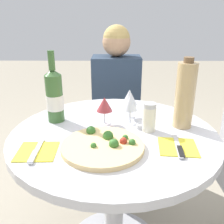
% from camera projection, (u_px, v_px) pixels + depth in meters
% --- Properties ---
extents(dining_table, '(0.93, 0.93, 0.73)m').
position_uv_depth(dining_table, '(114.00, 163.00, 1.20)').
color(dining_table, '#B2B2B7').
rests_on(dining_table, ground_plane).
extents(chair_behind_diner, '(0.37, 0.37, 0.92)m').
position_uv_depth(chair_behind_diner, '(116.00, 119.00, 2.00)').
color(chair_behind_diner, '#ADADB2').
rests_on(chair_behind_diner, ground_plane).
extents(seated_diner, '(0.34, 0.45, 1.16)m').
position_uv_depth(seated_diner, '(116.00, 115.00, 1.83)').
color(seated_diner, '#28384C').
rests_on(seated_diner, ground_plane).
extents(pizza_large, '(0.33, 0.33, 0.05)m').
position_uv_depth(pizza_large, '(103.00, 145.00, 0.99)').
color(pizza_large, '#E5C17F').
rests_on(pizza_large, dining_table).
extents(wine_bottle, '(0.08, 0.08, 0.34)m').
position_uv_depth(wine_bottle, '(54.00, 96.00, 1.20)').
color(wine_bottle, '#38602D').
rests_on(wine_bottle, dining_table).
extents(tall_carafe, '(0.09, 0.09, 0.33)m').
position_uv_depth(tall_carafe, '(185.00, 95.00, 1.13)').
color(tall_carafe, tan).
rests_on(tall_carafe, dining_table).
extents(sugar_shaker, '(0.06, 0.06, 0.13)m').
position_uv_depth(sugar_shaker, '(149.00, 117.00, 1.12)').
color(sugar_shaker, silver).
rests_on(sugar_shaker, dining_table).
extents(wine_glass_front_left, '(0.08, 0.08, 0.13)m').
position_uv_depth(wine_glass_front_left, '(104.00, 105.00, 1.18)').
color(wine_glass_front_left, silver).
rests_on(wine_glass_front_left, dining_table).
extents(wine_glass_back_right, '(0.08, 0.08, 0.15)m').
position_uv_depth(wine_glass_back_right, '(129.00, 98.00, 1.26)').
color(wine_glass_back_right, silver).
rests_on(wine_glass_back_right, dining_table).
extents(wine_glass_front_right, '(0.07, 0.07, 0.15)m').
position_uv_depth(wine_glass_front_right, '(130.00, 103.00, 1.17)').
color(wine_glass_front_right, silver).
rests_on(wine_glass_front_right, dining_table).
extents(place_setting_left, '(0.15, 0.19, 0.01)m').
position_uv_depth(place_setting_left, '(37.00, 151.00, 0.96)').
color(place_setting_left, yellow).
rests_on(place_setting_left, dining_table).
extents(place_setting_right, '(0.16, 0.19, 0.01)m').
position_uv_depth(place_setting_right, '(178.00, 147.00, 0.99)').
color(place_setting_right, yellow).
rests_on(place_setting_right, dining_table).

